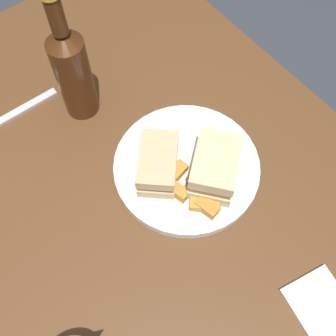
{
  "coord_description": "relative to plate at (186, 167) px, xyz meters",
  "views": [
    {
      "loc": [
        0.29,
        -0.18,
        1.45
      ],
      "look_at": [
        0.01,
        0.04,
        0.79
      ],
      "focal_mm": 44.27,
      "sensor_mm": 36.0,
      "label": 1
    }
  ],
  "objects": [
    {
      "name": "dining_table",
      "position": [
        -0.02,
        -0.07,
        -0.39
      ],
      "size": [
        1.15,
        0.79,
        0.76
      ],
      "primitive_type": "cube",
      "color": "brown",
      "rests_on": "ground"
    },
    {
      "name": "potato_wedge_front",
      "position": [
        0.09,
        -0.01,
        0.02
      ],
      "size": [
        0.04,
        0.04,
        0.02
      ],
      "primitive_type": "cube",
      "rotation": [
        0.0,
        0.0,
        5.33
      ],
      "color": "#AD702D",
      "rests_on": "plate"
    },
    {
      "name": "napkin",
      "position": [
        0.33,
        0.01,
        -0.0
      ],
      "size": [
        0.12,
        0.11,
        0.01
      ],
      "primitive_type": "cube",
      "rotation": [
        0.0,
        0.0,
        -0.18
      ],
      "color": "white",
      "rests_on": "dining_table"
    },
    {
      "name": "sandwich_half_right",
      "position": [
        0.05,
        0.02,
        0.04
      ],
      "size": [
        0.13,
        0.13,
        0.07
      ],
      "color": "beige",
      "rests_on": "plate"
    },
    {
      "name": "potato_wedge_left_edge",
      "position": [
        0.04,
        -0.05,
        0.02
      ],
      "size": [
        0.04,
        0.03,
        0.02
      ],
      "primitive_type": "cube",
      "rotation": [
        0.0,
        0.0,
        3.38
      ],
      "color": "gold",
      "rests_on": "plate"
    },
    {
      "name": "potato_wedge_back",
      "position": [
        0.09,
        -0.03,
        0.02
      ],
      "size": [
        0.04,
        0.03,
        0.02
      ],
      "primitive_type": "cube",
      "rotation": [
        0.0,
        0.0,
        3.37
      ],
      "color": "#B77F33",
      "rests_on": "plate"
    },
    {
      "name": "potato_wedge_right_edge",
      "position": [
        0.01,
        -0.03,
        0.02
      ],
      "size": [
        0.03,
        0.05,
        0.02
      ],
      "primitive_type": "cube",
      "rotation": [
        0.0,
        0.0,
        1.81
      ],
      "color": "gold",
      "rests_on": "plate"
    },
    {
      "name": "potato_wedge_stray",
      "position": [
        0.04,
        -0.01,
        0.02
      ],
      "size": [
        0.03,
        0.04,
        0.02
      ],
      "primitive_type": "cube",
      "rotation": [
        0.0,
        0.0,
        4.56
      ],
      "color": "#AD702D",
      "rests_on": "plate"
    },
    {
      "name": "fork",
      "position": [
        -0.31,
        -0.19,
        -0.01
      ],
      "size": [
        0.02,
        0.18,
        0.01
      ],
      "primitive_type": "cube",
      "rotation": [
        0.0,
        0.0,
        1.58
      ],
      "color": "silver",
      "rests_on": "dining_table"
    },
    {
      "name": "ground_plane",
      "position": [
        -0.02,
        -0.07,
        -0.77
      ],
      "size": [
        6.0,
        6.0,
        0.0
      ],
      "primitive_type": "plane",
      "color": "#333842"
    },
    {
      "name": "potato_wedge_middle",
      "position": [
        0.08,
        -0.03,
        0.02
      ],
      "size": [
        0.05,
        0.05,
        0.02
      ],
      "primitive_type": "cube",
      "rotation": [
        0.0,
        0.0,
        3.94
      ],
      "color": "gold",
      "rests_on": "plate"
    },
    {
      "name": "cider_bottle",
      "position": [
        -0.24,
        -0.08,
        0.1
      ],
      "size": [
        0.07,
        0.07,
        0.28
      ],
      "color": "#47230F",
      "rests_on": "dining_table"
    },
    {
      "name": "sandwich_half_left",
      "position": [
        -0.02,
        -0.05,
        0.04
      ],
      "size": [
        0.13,
        0.12,
        0.06
      ],
      "color": "#CCB284",
      "rests_on": "plate"
    },
    {
      "name": "plate",
      "position": [
        0.0,
        0.0,
        0.0
      ],
      "size": [
        0.27,
        0.27,
        0.02
      ],
      "primitive_type": "cylinder",
      "color": "white",
      "rests_on": "dining_table"
    }
  ]
}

